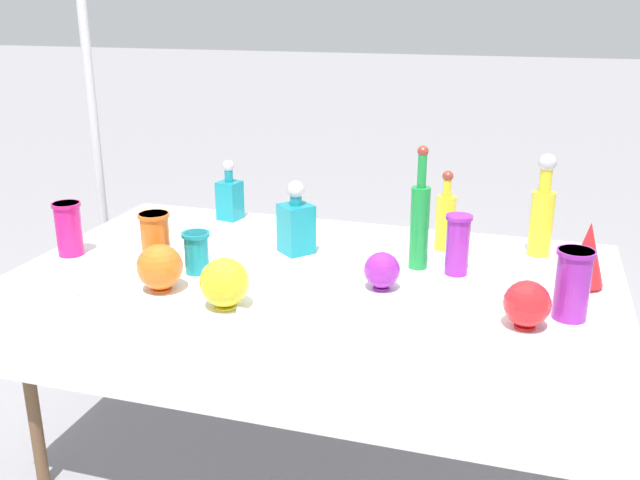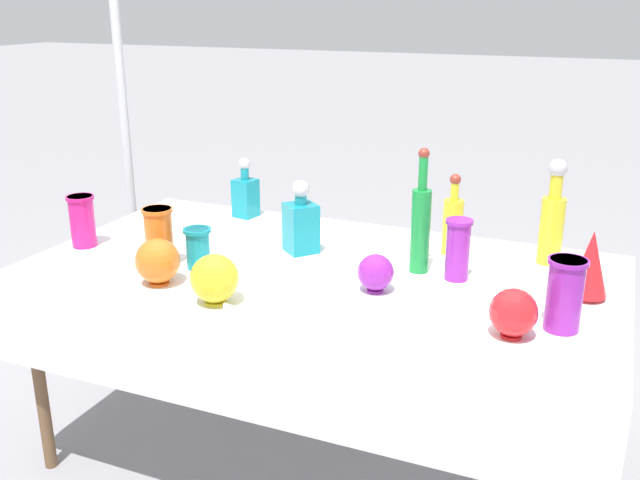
# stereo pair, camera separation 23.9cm
# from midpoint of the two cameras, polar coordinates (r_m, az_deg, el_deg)

# --- Properties ---
(ground_plane) EXTENTS (40.00, 40.00, 0.00)m
(ground_plane) POSITION_cam_midpoint_polar(r_m,az_deg,el_deg) (2.79, 2.56, -16.98)
(ground_plane) COLOR gray
(display_table) EXTENTS (1.98, 1.08, 0.76)m
(display_table) POSITION_cam_midpoint_polar(r_m,az_deg,el_deg) (2.42, 2.54, -3.68)
(display_table) COLOR white
(display_table) RESTS_ON ground
(tall_bottle_0) EXTENTS (0.06, 0.06, 0.42)m
(tall_bottle_0) POSITION_cam_midpoint_polar(r_m,az_deg,el_deg) (2.38, 10.92, 1.19)
(tall_bottle_0) COLOR #198C38
(tall_bottle_0) RESTS_ON display_table
(tall_bottle_1) EXTENTS (0.07, 0.07, 0.29)m
(tall_bottle_1) POSITION_cam_midpoint_polar(r_m,az_deg,el_deg) (2.59, 13.19, 1.30)
(tall_bottle_1) COLOR yellow
(tall_bottle_1) RESTS_ON display_table
(tall_bottle_2) EXTENTS (0.08, 0.08, 0.37)m
(tall_bottle_2) POSITION_cam_midpoint_polar(r_m,az_deg,el_deg) (2.59, 20.65, 1.48)
(tall_bottle_2) COLOR yellow
(tall_bottle_2) RESTS_ON display_table
(square_decanter_0) EXTENTS (0.15, 0.15, 0.27)m
(square_decanter_0) POSITION_cam_midpoint_polar(r_m,az_deg,el_deg) (2.55, 1.15, 1.33)
(square_decanter_0) COLOR teal
(square_decanter_0) RESTS_ON display_table
(square_decanter_1) EXTENTS (0.10, 0.10, 0.25)m
(square_decanter_1) POSITION_cam_midpoint_polar(r_m,az_deg,el_deg) (2.98, -3.70, 3.65)
(square_decanter_1) COLOR teal
(square_decanter_1) RESTS_ON display_table
(slender_vase_0) EXTENTS (0.11, 0.11, 0.21)m
(slender_vase_0) POSITION_cam_midpoint_polar(r_m,az_deg,el_deg) (2.10, 22.15, -3.99)
(slender_vase_0) COLOR purple
(slender_vase_0) RESTS_ON display_table
(slender_vase_1) EXTENTS (0.10, 0.10, 0.19)m
(slender_vase_1) POSITION_cam_midpoint_polar(r_m,az_deg,el_deg) (2.71, -16.13, 1.55)
(slender_vase_1) COLOR #C61972
(slender_vase_1) RESTS_ON display_table
(slender_vase_2) EXTENTS (0.10, 0.10, 0.21)m
(slender_vase_2) POSITION_cam_midpoint_polar(r_m,az_deg,el_deg) (2.44, -10.05, 0.29)
(slender_vase_2) COLOR orange
(slender_vase_2) RESTS_ON display_table
(slender_vase_3) EXTENTS (0.10, 0.10, 0.14)m
(slender_vase_3) POSITION_cam_midpoint_polar(r_m,az_deg,el_deg) (2.42, -6.97, -0.56)
(slender_vase_3) COLOR teal
(slender_vase_3) RESTS_ON display_table
(slender_vase_4) EXTENTS (0.09, 0.09, 0.20)m
(slender_vase_4) POSITION_cam_midpoint_polar(r_m,az_deg,el_deg) (2.36, 13.85, -0.66)
(slender_vase_4) COLOR purple
(slender_vase_4) RESTS_ON display_table
(fluted_vase_0) EXTENTS (0.12, 0.12, 0.22)m
(fluted_vase_0) POSITION_cam_midpoint_polar(r_m,az_deg,el_deg) (2.34, 23.62, -1.81)
(fluted_vase_0) COLOR red
(fluted_vase_0) RESTS_ON display_table
(round_bowl_0) EXTENTS (0.14, 0.14, 0.15)m
(round_bowl_0) POSITION_cam_midpoint_polar(r_m,az_deg,el_deg) (2.30, -9.98, -1.72)
(round_bowl_0) COLOR orange
(round_bowl_0) RESTS_ON display_table
(round_bowl_1) EXTENTS (0.13, 0.13, 0.14)m
(round_bowl_1) POSITION_cam_midpoint_polar(r_m,az_deg,el_deg) (2.02, 18.55, -5.60)
(round_bowl_1) COLOR red
(round_bowl_1) RESTS_ON display_table
(round_bowl_2) EXTENTS (0.15, 0.15, 0.15)m
(round_bowl_2) POSITION_cam_midpoint_polar(r_m,az_deg,el_deg) (2.13, -5.26, -3.15)
(round_bowl_2) COLOR yellow
(round_bowl_2) RESTS_ON display_table
(round_bowl_3) EXTENTS (0.11, 0.11, 0.12)m
(round_bowl_3) POSITION_cam_midpoint_polar(r_m,az_deg,el_deg) (2.23, 7.56, -2.65)
(round_bowl_3) COLOR purple
(round_bowl_3) RESTS_ON display_table
(price_tag_left) EXTENTS (0.05, 0.02, 0.03)m
(price_tag_left) POSITION_cam_midpoint_polar(r_m,az_deg,el_deg) (2.02, -2.08, -6.31)
(price_tag_left) COLOR white
(price_tag_left) RESTS_ON display_table
(price_tag_center) EXTENTS (0.06, 0.02, 0.04)m
(price_tag_center) POSITION_cam_midpoint_polar(r_m,az_deg,el_deg) (2.36, -16.78, -3.19)
(price_tag_center) COLOR white
(price_tag_center) RESTS_ON display_table
(price_tag_right) EXTENTS (0.06, 0.02, 0.04)m
(price_tag_right) POSITION_cam_midpoint_polar(r_m,az_deg,el_deg) (2.05, -3.80, -5.82)
(price_tag_right) COLOR white
(price_tag_right) RESTS_ON display_table
(cardboard_box_behind_left) EXTENTS (0.58, 0.54, 0.36)m
(cardboard_box_behind_left) POSITION_cam_midpoint_polar(r_m,az_deg,el_deg) (3.71, -0.09, -4.92)
(cardboard_box_behind_left) COLOR tan
(cardboard_box_behind_left) RESTS_ON ground
(canopy_pole) EXTENTS (0.18, 0.18, 2.60)m
(canopy_pole) POSITION_cam_midpoint_polar(r_m,az_deg,el_deg) (3.54, -13.48, 8.65)
(canopy_pole) COLOR silver
(canopy_pole) RESTS_ON ground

